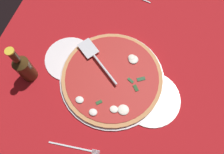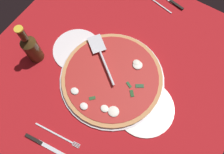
% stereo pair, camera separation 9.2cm
% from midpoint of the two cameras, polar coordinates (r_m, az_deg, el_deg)
% --- Properties ---
extents(ground_plane, '(1.08, 1.08, 0.01)m').
position_cam_midpoint_polar(ground_plane, '(0.96, 3.25, 2.21)').
color(ground_plane, '#A4161B').
extents(pizza_pan, '(0.45, 0.45, 0.01)m').
position_cam_midpoint_polar(pizza_pan, '(0.93, 2.80, -0.71)').
color(pizza_pan, silver).
rests_on(pizza_pan, ground_plane).
extents(dinner_plate_left, '(0.24, 0.24, 0.01)m').
position_cam_midpoint_polar(dinner_plate_left, '(0.91, 11.44, -8.35)').
color(dinner_plate_left, white).
rests_on(dinner_plate_left, ground_plane).
extents(dinner_plate_right, '(0.22, 0.22, 0.01)m').
position_cam_midpoint_polar(dinner_plate_right, '(1.00, -6.60, 6.84)').
color(dinner_plate_right, white).
rests_on(dinner_plate_right, ground_plane).
extents(pizza, '(0.43, 0.43, 0.03)m').
position_cam_midpoint_polar(pizza, '(0.92, 2.86, -0.47)').
color(pizza, tan).
rests_on(pizza, pizza_pan).
extents(pizza_server, '(0.23, 0.18, 0.01)m').
position_cam_midpoint_polar(pizza_server, '(0.94, 0.03, 5.30)').
color(pizza_server, silver).
rests_on(pizza_server, pizza).
extents(place_setting_near, '(0.22, 0.16, 0.01)m').
position_cam_midpoint_polar(place_setting_near, '(1.20, 15.66, 18.25)').
color(place_setting_near, white).
rests_on(place_setting_near, ground_plane).
extents(place_setting_far, '(0.22, 0.14, 0.01)m').
position_cam_midpoint_polar(place_setting_far, '(0.89, -13.12, -16.13)').
color(place_setting_far, white).
rests_on(place_setting_far, ground_plane).
extents(beer_bottle, '(0.07, 0.07, 0.22)m').
position_cam_midpoint_polar(beer_bottle, '(0.95, -18.03, 7.12)').
color(beer_bottle, '#432F15').
rests_on(beer_bottle, ground_plane).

